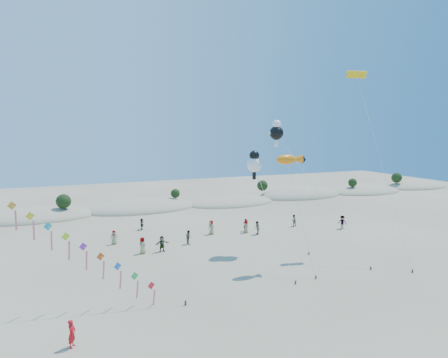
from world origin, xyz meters
TOP-DOWN VIEW (x-y plane):
  - ground at (0.00, 0.00)m, footprint 160.00×160.00m
  - dune_ridge at (1.06, 45.14)m, footprint 145.30×11.49m
  - fish_kite at (8.67, 13.06)m, footprint 2.73×4.85m
  - cartoon_kite_low at (7.73, 18.56)m, footprint 1.96×11.00m
  - cartoon_kite_high at (10.53, 18.71)m, footprint 5.67×10.95m
  - parafoil_kite at (18.90, 15.79)m, footprint 2.33×9.98m
  - dark_kite at (15.00, 19.58)m, footprint 4.29×7.19m
  - flyer_foreground at (-11.17, 5.59)m, footprint 0.64×0.75m
  - beachgoers at (6.07, 24.34)m, footprint 30.23×11.19m

SIDE VIEW (x-z plane):
  - ground at x=0.00m, z-range 0.00..0.00m
  - dune_ridge at x=1.06m, z-range -2.67..2.90m
  - beachgoers at x=6.07m, z-range -0.05..1.75m
  - flyer_foreground at x=-11.17m, z-range 0.00..1.73m
  - dark_kite at x=15.00m, z-range 1.99..12.04m
  - cartoon_kite_low at x=7.73m, z-range 4.15..15.15m
  - fish_kite at x=8.67m, z-range 4.92..15.76m
  - cartoon_kite_high at x=10.53m, z-range 5.87..20.17m
  - parafoil_kite at x=18.90m, z-range 9.07..28.74m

